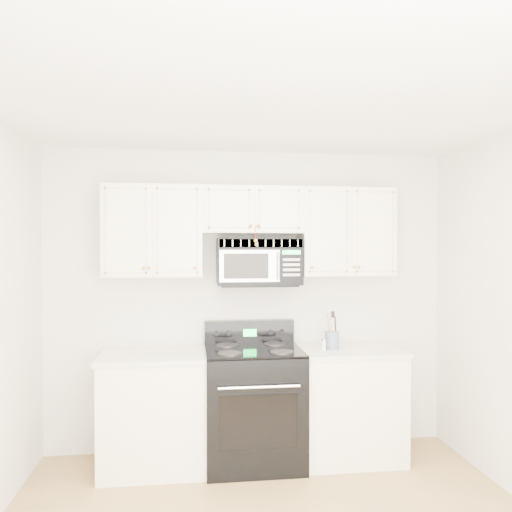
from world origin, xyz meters
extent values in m
cube|color=silver|center=(0.00, 0.00, 2.60)|extent=(3.50, 3.50, 0.01)
cube|color=beige|center=(0.00, 1.75, 1.30)|extent=(3.50, 0.01, 2.60)
cube|color=beige|center=(0.00, -1.75, 1.30)|extent=(3.50, 0.01, 2.60)
cube|color=beige|center=(-0.80, 1.44, 0.44)|extent=(0.82, 0.63, 0.88)
cube|color=beige|center=(-0.80, 1.44, 0.90)|extent=(0.86, 0.65, 0.04)
cube|color=black|center=(-0.80, 1.48, 0.05)|extent=(0.82, 0.55, 0.10)
cube|color=beige|center=(0.80, 1.44, 0.44)|extent=(0.82, 0.63, 0.88)
cube|color=beige|center=(0.80, 1.44, 0.90)|extent=(0.86, 0.65, 0.04)
cube|color=black|center=(0.80, 1.48, 0.05)|extent=(0.82, 0.55, 0.10)
cube|color=black|center=(-0.01, 1.42, 0.46)|extent=(0.78, 0.67, 0.92)
cube|color=black|center=(-0.01, 1.08, 0.45)|extent=(0.60, 0.01, 0.41)
cylinder|color=silver|center=(-0.01, 1.05, 0.72)|extent=(0.62, 0.02, 0.02)
cube|color=black|center=(-0.01, 1.42, 0.93)|extent=(0.78, 0.67, 0.02)
cube|color=black|center=(-0.01, 1.71, 1.02)|extent=(0.78, 0.08, 0.21)
cube|color=#08FF45|center=(-0.01, 1.67, 1.02)|extent=(0.11, 0.00, 0.06)
cube|color=beige|center=(-0.82, 1.58, 1.90)|extent=(0.80, 0.33, 0.75)
cube|color=beige|center=(0.82, 1.58, 1.90)|extent=(0.80, 0.33, 0.75)
cube|color=beige|center=(0.00, 1.58, 2.08)|extent=(0.84, 0.33, 0.39)
sphere|color=#BC8B2C|center=(-0.84, 1.40, 1.60)|extent=(0.03, 0.03, 0.03)
sphere|color=#BC8B2C|center=(-0.48, 1.40, 1.60)|extent=(0.03, 0.03, 0.03)
sphere|color=#BC8B2C|center=(0.48, 1.40, 1.60)|extent=(0.03, 0.03, 0.03)
sphere|color=#BC8B2C|center=(0.84, 1.40, 1.60)|extent=(0.03, 0.03, 0.03)
sphere|color=#BC8B2C|center=(-0.03, 1.40, 1.94)|extent=(0.03, 0.03, 0.03)
sphere|color=#BC8B2C|center=(0.03, 1.40, 1.94)|extent=(0.03, 0.03, 0.03)
cylinder|color=#AB0C00|center=(0.01, 1.40, 1.88)|extent=(0.01, 0.00, 0.12)
sphere|color=#BC8B2C|center=(0.01, 1.40, 1.82)|extent=(0.04, 0.04, 0.04)
cube|color=black|center=(0.06, 1.57, 1.64)|extent=(0.70, 0.35, 0.39)
cube|color=beige|center=(0.06, 1.40, 1.80)|extent=(0.68, 0.01, 0.07)
cube|color=#9C9CA1|center=(-0.04, 1.39, 1.61)|extent=(0.49, 0.01, 0.26)
cube|color=black|center=(-0.07, 1.39, 1.61)|extent=(0.36, 0.01, 0.20)
cube|color=black|center=(0.30, 1.39, 1.61)|extent=(0.19, 0.01, 0.26)
cube|color=#08FF45|center=(0.30, 1.39, 1.72)|extent=(0.15, 0.00, 0.03)
cylinder|color=silver|center=(0.19, 1.36, 1.61)|extent=(0.02, 0.02, 0.22)
cylinder|color=slate|center=(0.65, 1.40, 0.99)|extent=(0.12, 0.12, 0.14)
cylinder|color=#B07E4E|center=(0.68, 1.40, 1.06)|extent=(0.01, 0.01, 0.25)
cylinder|color=black|center=(0.63, 1.43, 1.07)|extent=(0.01, 0.01, 0.27)
cylinder|color=#B07E4E|center=(0.63, 1.37, 1.08)|extent=(0.01, 0.01, 0.29)
cylinder|color=black|center=(0.68, 1.40, 1.06)|extent=(0.01, 0.01, 0.25)
cylinder|color=#B07E4E|center=(0.63, 1.43, 1.07)|extent=(0.01, 0.01, 0.27)
cylinder|color=silver|center=(0.56, 1.35, 0.96)|extent=(0.04, 0.04, 0.08)
cylinder|color=silver|center=(0.56, 1.35, 1.01)|extent=(0.04, 0.04, 0.01)
cylinder|color=silver|center=(0.64, 1.39, 0.97)|extent=(0.04, 0.04, 0.09)
cylinder|color=silver|center=(0.64, 1.39, 1.02)|extent=(0.05, 0.05, 0.02)
camera|label=1|loc=(-0.50, -2.61, 1.76)|focal=35.00mm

